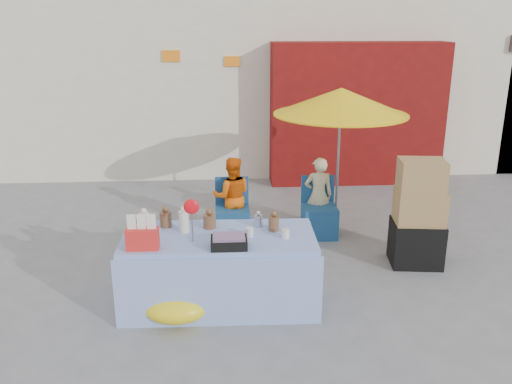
{
  "coord_description": "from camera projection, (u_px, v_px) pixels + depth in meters",
  "views": [
    {
      "loc": [
        -0.34,
        -5.65,
        3.05
      ],
      "look_at": [
        0.08,
        0.6,
        1.0
      ],
      "focal_mm": 38.0,
      "sensor_mm": 36.0,
      "label": 1
    }
  ],
  "objects": [
    {
      "name": "chair_left",
      "position": [
        233.0,
        221.0,
        7.72
      ],
      "size": [
        0.48,
        0.47,
        0.85
      ],
      "rotation": [
        0.0,
        0.0,
        -0.0
      ],
      "color": "navy",
      "rests_on": "ground"
    },
    {
      "name": "market_table",
      "position": [
        219.0,
        269.0,
        5.91
      ],
      "size": [
        2.13,
        1.03,
        1.28
      ],
      "rotation": [
        0.0,
        0.0,
        -0.02
      ],
      "color": "#8AA1DD",
      "rests_on": "ground"
    },
    {
      "name": "umbrella",
      "position": [
        341.0,
        102.0,
        7.58
      ],
      "size": [
        1.9,
        1.9,
        2.09
      ],
      "color": "gray",
      "rests_on": "ground"
    },
    {
      "name": "chair_right",
      "position": [
        319.0,
        219.0,
        7.8
      ],
      "size": [
        0.48,
        0.47,
        0.85
      ],
      "rotation": [
        0.0,
        0.0,
        -0.0
      ],
      "color": "navy",
      "rests_on": "ground"
    },
    {
      "name": "tarp_bundle",
      "position": [
        177.0,
        305.0,
        5.66
      ],
      "size": [
        0.88,
        0.79,
        0.33
      ],
      "primitive_type": "ellipsoid",
      "rotation": [
        0.0,
        0.0,
        -0.33
      ],
      "color": "yellow",
      "rests_on": "ground"
    },
    {
      "name": "vendor_orange",
      "position": [
        232.0,
        196.0,
        7.75
      ],
      "size": [
        0.56,
        0.44,
        1.16
      ],
      "primitive_type": "imported",
      "rotation": [
        0.0,
        0.0,
        3.14
      ],
      "color": "orange",
      "rests_on": "ground"
    },
    {
      "name": "box_stack",
      "position": [
        418.0,
        217.0,
        6.79
      ],
      "size": [
        0.68,
        0.58,
        1.38
      ],
      "rotation": [
        0.0,
        0.0,
        -0.12
      ],
      "color": "black",
      "rests_on": "ground"
    },
    {
      "name": "backdrop",
      "position": [
        255.0,
        13.0,
        12.52
      ],
      "size": [
        14.0,
        8.0,
        7.8
      ],
      "color": "silver",
      "rests_on": "ground"
    },
    {
      "name": "ground",
      "position": [
        253.0,
        289.0,
        6.33
      ],
      "size": [
        80.0,
        80.0,
        0.0
      ],
      "primitive_type": "plane",
      "color": "slate",
      "rests_on": "ground"
    },
    {
      "name": "vendor_beige",
      "position": [
        318.0,
        195.0,
        7.83
      ],
      "size": [
        0.41,
        0.27,
        1.13
      ],
      "primitive_type": "imported",
      "rotation": [
        0.0,
        0.0,
        3.14
      ],
      "color": "beige",
      "rests_on": "ground"
    }
  ]
}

